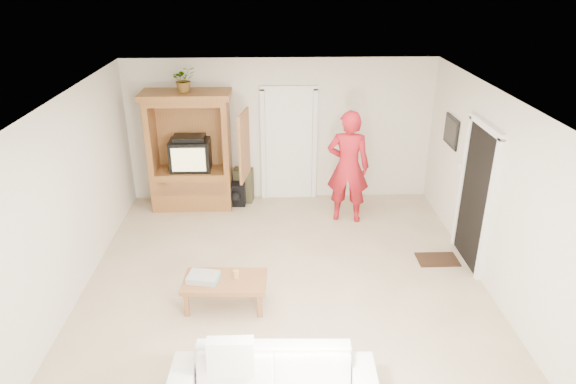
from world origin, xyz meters
name	(u,v)px	position (x,y,z in m)	size (l,w,h in m)	color
floor	(285,286)	(0.00, 0.00, 0.00)	(6.00, 6.00, 0.00)	tan
ceiling	(285,100)	(0.00, 0.00, 2.60)	(6.00, 6.00, 0.00)	white
wall_back	(280,131)	(0.00, 3.00, 1.30)	(5.50, 5.50, 0.00)	silver
wall_front	(296,371)	(0.00, -3.00, 1.30)	(5.50, 5.50, 0.00)	silver
wall_left	(67,203)	(-2.75, 0.00, 1.30)	(6.00, 6.00, 0.00)	silver
wall_right	(498,198)	(2.75, 0.00, 1.30)	(6.00, 6.00, 0.00)	silver
armoire	(192,158)	(-1.58, 2.66, 0.91)	(1.82, 1.14, 2.10)	brown
door_back	(289,146)	(0.15, 2.97, 1.02)	(0.85, 0.05, 2.04)	white
doorway_right	(475,198)	(2.73, 0.60, 1.02)	(0.05, 0.90, 2.04)	black
framed_picture	(451,131)	(2.73, 1.90, 1.60)	(0.03, 0.60, 0.48)	black
doormat	(437,259)	(2.30, 0.60, 0.01)	(0.60, 0.40, 0.02)	#382316
plant	(184,79)	(-1.60, 2.63, 2.31)	(0.38, 0.33, 0.43)	#4C7238
man	(348,167)	(1.10, 2.00, 0.97)	(0.71, 0.46, 1.94)	#A71620
coffee_table	(225,283)	(-0.78, -0.41, 0.34)	(1.08, 0.62, 0.39)	brown
towel	(203,277)	(-1.05, -0.41, 0.43)	(0.38, 0.28, 0.08)	#FA5753
candle	(236,274)	(-0.64, -0.36, 0.44)	(0.08, 0.08, 0.10)	tan
backpack_black	(235,195)	(-0.84, 2.60, 0.22)	(0.36, 0.21, 0.44)	black
backpack_olive	(244,185)	(-0.69, 2.81, 0.32)	(0.34, 0.25, 0.64)	#47442B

